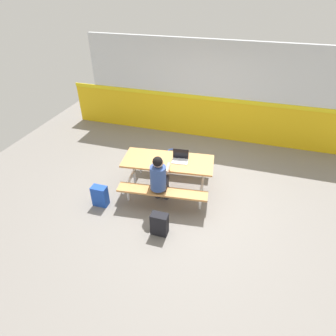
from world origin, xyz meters
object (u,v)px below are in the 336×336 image
at_px(student_nearer, 159,177).
at_px(backpack_dark, 100,196).
at_px(satchel_spare, 160,224).
at_px(laptop_silver, 180,159).
at_px(picnic_table_main, 168,167).
at_px(tote_bag_bright, 172,159).

height_order(student_nearer, backpack_dark, student_nearer).
xyz_separation_m(backpack_dark, satchel_spare, (1.38, -0.39, 0.00)).
bearing_deg(backpack_dark, student_nearer, 14.85).
xyz_separation_m(student_nearer, laptop_silver, (0.25, 0.63, 0.08)).
height_order(picnic_table_main, backpack_dark, picnic_table_main).
height_order(laptop_silver, tote_bag_bright, laptop_silver).
bearing_deg(satchel_spare, tote_bag_bright, 100.09).
height_order(picnic_table_main, tote_bag_bright, picnic_table_main).
distance_m(picnic_table_main, tote_bag_bright, 0.98).
relative_size(picnic_table_main, laptop_silver, 5.57).
relative_size(student_nearer, tote_bag_bright, 2.81).
bearing_deg(picnic_table_main, student_nearer, -90.87).
distance_m(picnic_table_main, laptop_silver, 0.33).
bearing_deg(backpack_dark, picnic_table_main, 36.87).
xyz_separation_m(picnic_table_main, student_nearer, (-0.01, -0.56, 0.13)).
bearing_deg(tote_bag_bright, picnic_table_main, -79.84).
distance_m(student_nearer, tote_bag_bright, 1.55).
xyz_separation_m(laptop_silver, backpack_dark, (-1.39, -0.93, -0.57)).
bearing_deg(picnic_table_main, laptop_silver, 15.15).
bearing_deg(tote_bag_bright, laptop_silver, -64.23).
relative_size(laptop_silver, tote_bag_bright, 0.80).
relative_size(laptop_silver, satchel_spare, 0.78).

